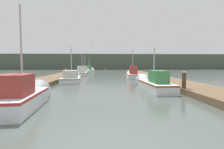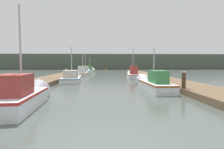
% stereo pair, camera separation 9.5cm
% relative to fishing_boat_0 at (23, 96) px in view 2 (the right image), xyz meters
% --- Properties ---
extents(dock_left, '(2.99, 40.00, 0.38)m').
position_rel_fishing_boat_0_xyz_m(dock_left, '(-2.41, 11.88, -0.33)').
color(dock_left, brown).
rests_on(dock_left, ground_plane).
extents(dock_right, '(2.99, 40.00, 0.38)m').
position_rel_fishing_boat_0_xyz_m(dock_right, '(10.04, 11.88, -0.33)').
color(dock_right, brown).
rests_on(dock_right, ground_plane).
extents(distant_shore_ridge, '(120.00, 16.00, 5.10)m').
position_rel_fishing_boat_0_xyz_m(distant_shore_ridge, '(3.81, 57.04, 2.03)').
color(distant_shore_ridge, '#4C5647').
rests_on(distant_shore_ridge, ground_plane).
extents(fishing_boat_0, '(1.77, 4.77, 4.84)m').
position_rel_fishing_boat_0_xyz_m(fishing_boat_0, '(0.00, 0.00, 0.00)').
color(fishing_boat_0, silver).
rests_on(fishing_boat_0, ground_plane).
extents(fishing_boat_1, '(1.65, 5.94, 3.54)m').
position_rel_fishing_boat_0_xyz_m(fishing_boat_1, '(7.34, 5.25, -0.07)').
color(fishing_boat_1, silver).
rests_on(fishing_boat_1, ground_plane).
extents(fishing_boat_2, '(2.21, 5.82, 4.29)m').
position_rel_fishing_boat_0_xyz_m(fishing_boat_2, '(0.15, 11.22, -0.12)').
color(fishing_boat_2, silver).
rests_on(fishing_boat_2, ground_plane).
extents(fishing_boat_3, '(1.96, 5.97, 4.41)m').
position_rel_fishing_boat_0_xyz_m(fishing_boat_3, '(7.58, 15.91, -0.04)').
color(fishing_boat_3, silver).
rests_on(fishing_boat_3, ground_plane).
extents(fishing_boat_4, '(1.84, 6.51, 4.14)m').
position_rel_fishing_boat_0_xyz_m(fishing_boat_4, '(-0.00, 21.75, -0.07)').
color(fishing_boat_4, silver).
rests_on(fishing_boat_4, ground_plane).
extents(fishing_boat_5, '(1.73, 5.17, 4.09)m').
position_rel_fishing_boat_0_xyz_m(fishing_boat_5, '(0.02, 25.76, -0.08)').
color(fishing_boat_5, silver).
rests_on(fishing_boat_5, ground_plane).
extents(fishing_boat_6, '(2.11, 5.34, 3.82)m').
position_rel_fishing_boat_0_xyz_m(fishing_boat_6, '(0.46, 31.44, -0.09)').
color(fishing_boat_6, silver).
rests_on(fishing_boat_6, ground_plane).
extents(fishing_boat_7, '(1.61, 4.64, 3.55)m').
position_rel_fishing_boat_0_xyz_m(fishing_boat_7, '(0.03, 35.81, -0.11)').
color(fishing_boat_7, silver).
rests_on(fishing_boat_7, ground_plane).
extents(mooring_piling_0, '(0.33, 0.33, 1.28)m').
position_rel_fishing_boat_0_xyz_m(mooring_piling_0, '(-1.12, 14.19, 0.13)').
color(mooring_piling_0, '#473523').
rests_on(mooring_piling_0, ground_plane).
extents(mooring_piling_1, '(0.36, 0.36, 0.98)m').
position_rel_fishing_boat_0_xyz_m(mooring_piling_1, '(8.45, 20.19, -0.03)').
color(mooring_piling_1, '#473523').
rests_on(mooring_piling_1, ground_plane).
extents(mooring_piling_2, '(0.29, 0.29, 1.43)m').
position_rel_fishing_boat_0_xyz_m(mooring_piling_2, '(8.70, 2.90, 0.20)').
color(mooring_piling_2, '#473523').
rests_on(mooring_piling_2, ground_plane).
extents(channel_buoy, '(0.52, 0.52, 1.02)m').
position_rel_fishing_boat_0_xyz_m(channel_buoy, '(4.08, 45.30, -0.37)').
color(channel_buoy, '#BF6513').
rests_on(channel_buoy, ground_plane).
extents(seagull_lead, '(0.28, 0.55, 0.12)m').
position_rel_fishing_boat_0_xyz_m(seagull_lead, '(1.62, 22.41, 5.06)').
color(seagull_lead, white).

